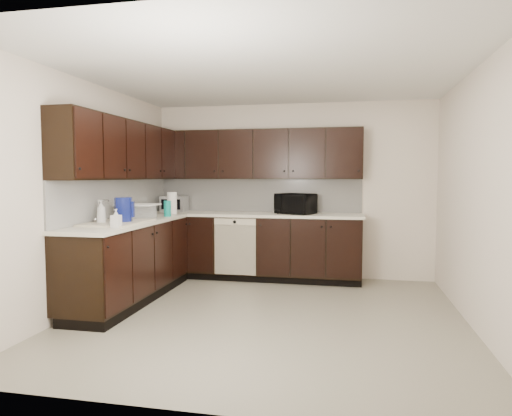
{
  "coord_description": "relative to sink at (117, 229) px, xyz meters",
  "views": [
    {
      "loc": [
        0.82,
        -4.59,
        1.46
      ],
      "look_at": [
        -0.24,
        0.6,
        1.09
      ],
      "focal_mm": 32.0,
      "sensor_mm": 36.0,
      "label": 1
    }
  ],
  "objects": [
    {
      "name": "toaster_oven",
      "position": [
        -0.03,
        1.75,
        0.17
      ],
      "size": [
        0.37,
        0.29,
        0.23
      ],
      "primitive_type": "cube",
      "rotation": [
        0.0,
        0.0,
        0.05
      ],
      "color": "silver",
      "rests_on": "countertop"
    },
    {
      "name": "soap_bottle_b",
      "position": [
        -0.14,
        -0.08,
        0.19
      ],
      "size": [
        0.13,
        0.13,
        0.26
      ],
      "primitive_type": "imported",
      "rotation": [
        0.0,
        0.0,
        -0.38
      ],
      "color": "gray",
      "rests_on": "countertop"
    },
    {
      "name": "countertop",
      "position": [
        0.67,
        1.12,
        0.04
      ],
      "size": [
        3.03,
        2.83,
        0.04
      ],
      "color": "silver",
      "rests_on": "lower_cabinets"
    },
    {
      "name": "blue_pitcher",
      "position": [
        0.06,
        0.05,
        0.2
      ],
      "size": [
        0.22,
        0.22,
        0.29
      ],
      "primitive_type": "cylinder",
      "rotation": [
        0.0,
        0.0,
        -0.13
      ],
      "color": "navy",
      "rests_on": "countertop"
    },
    {
      "name": "microwave",
      "position": [
        1.77,
        1.68,
        0.2
      ],
      "size": [
        0.6,
        0.52,
        0.28
      ],
      "primitive_type": "imported",
      "rotation": [
        0.0,
        0.0,
        -0.42
      ],
      "color": "black",
      "rests_on": "countertop"
    },
    {
      "name": "wall_back",
      "position": [
        1.68,
        2.01,
        0.37
      ],
      "size": [
        4.0,
        0.02,
        2.5
      ],
      "primitive_type": "cube",
      "color": "beige",
      "rests_on": "floor"
    },
    {
      "name": "upper_cabinets",
      "position": [
        0.58,
        1.22,
        0.89
      ],
      "size": [
        3.0,
        2.8,
        0.7
      ],
      "color": "black",
      "rests_on": "wall_back"
    },
    {
      "name": "lower_cabinets",
      "position": [
        0.67,
        1.12,
        -0.47
      ],
      "size": [
        3.0,
        2.8,
        0.9
      ],
      "color": "black",
      "rests_on": "floor"
    },
    {
      "name": "floor",
      "position": [
        1.68,
        0.01,
        -0.88
      ],
      "size": [
        4.0,
        4.0,
        0.0
      ],
      "primitive_type": "plane",
      "color": "gray",
      "rests_on": "ground"
    },
    {
      "name": "ceiling",
      "position": [
        1.68,
        0.01,
        1.62
      ],
      "size": [
        4.0,
        4.0,
        0.0
      ],
      "primitive_type": "plane",
      "rotation": [
        3.14,
        0.0,
        0.0
      ],
      "color": "white",
      "rests_on": "wall_back"
    },
    {
      "name": "wall_right",
      "position": [
        3.68,
        0.01,
        0.37
      ],
      "size": [
        0.02,
        4.0,
        2.5
      ],
      "primitive_type": "cube",
      "color": "beige",
      "rests_on": "floor"
    },
    {
      "name": "wall_front",
      "position": [
        1.68,
        -1.99,
        0.37
      ],
      "size": [
        4.0,
        0.02,
        2.5
      ],
      "primitive_type": "cube",
      "color": "beige",
      "rests_on": "floor"
    },
    {
      "name": "paper_towel_roll",
      "position": [
        0.1,
        1.36,
        0.21
      ],
      "size": [
        0.17,
        0.17,
        0.3
      ],
      "primitive_type": "cylinder",
      "rotation": [
        0.0,
        0.0,
        0.37
      ],
      "color": "white",
      "rests_on": "countertop"
    },
    {
      "name": "soap_bottle_a",
      "position": [
        0.2,
        -0.38,
        0.15
      ],
      "size": [
        0.09,
        0.09,
        0.19
      ],
      "primitive_type": "imported",
      "rotation": [
        0.0,
        0.0,
        -0.05
      ],
      "color": "gray",
      "rests_on": "countertop"
    },
    {
      "name": "wall_left",
      "position": [
        -0.32,
        0.01,
        0.37
      ],
      "size": [
        0.02,
        4.0,
        2.5
      ],
      "primitive_type": "cube",
      "color": "beige",
      "rests_on": "floor"
    },
    {
      "name": "sink",
      "position": [
        0.0,
        0.0,
        0.0
      ],
      "size": [
        0.54,
        0.82,
        0.42
      ],
      "color": "beige",
      "rests_on": "countertop"
    },
    {
      "name": "backsplash",
      "position": [
        0.46,
        1.33,
        0.3
      ],
      "size": [
        3.0,
        2.8,
        0.48
      ],
      "color": "silver",
      "rests_on": "countertop"
    },
    {
      "name": "teal_tumbler",
      "position": [
        0.2,
        0.95,
        0.16
      ],
      "size": [
        0.12,
        0.12,
        0.2
      ],
      "primitive_type": "cylinder",
      "rotation": [
        0.0,
        0.0,
        0.35
      ],
      "color": "#0C8C7F",
      "rests_on": "countertop"
    },
    {
      "name": "storage_bin",
      "position": [
        -0.01,
        0.54,
        0.15
      ],
      "size": [
        0.54,
        0.47,
        0.18
      ],
      "primitive_type": "cube",
      "rotation": [
        0.0,
        0.0,
        0.38
      ],
      "color": "silver",
      "rests_on": "countertop"
    },
    {
      "name": "dishwasher",
      "position": [
        0.98,
        1.42,
        -0.33
      ],
      "size": [
        0.58,
        0.04,
        0.78
      ],
      "color": "beige",
      "rests_on": "lower_cabinets"
    }
  ]
}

